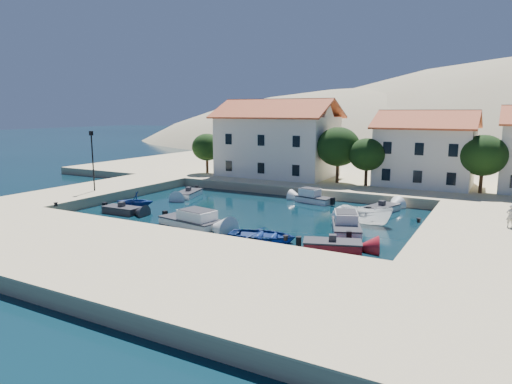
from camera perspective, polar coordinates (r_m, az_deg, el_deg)
ground at (r=33.40m, az=-9.49°, el=-6.13°), size 400.00×400.00×0.00m
quay_south at (r=29.02m, az=-16.94°, el=-7.91°), size 52.00×12.00×1.00m
quay_east at (r=36.13m, az=28.74°, el=-5.20°), size 11.00×20.00×1.00m
quay_west at (r=53.21m, az=-18.96°, el=0.08°), size 8.00×20.00×1.00m
quay_north at (r=66.17m, az=12.78°, el=2.25°), size 80.00×36.00×1.00m
hills at (r=152.21m, az=28.41°, el=-3.53°), size 254.00×176.00×99.00m
building_left at (r=59.20m, az=2.72°, el=6.88°), size 14.70×9.45×9.70m
building_mid at (r=54.79m, az=20.41°, el=5.25°), size 10.50×8.40×8.30m
trees at (r=53.03m, az=11.76°, el=5.11°), size 37.30×5.30×6.45m
lamppost at (r=50.24m, az=-19.77°, el=4.37°), size 0.35×0.25×6.22m
bollards at (r=34.64m, az=-1.92°, el=-3.44°), size 29.36×9.56×0.30m
motorboat_grey_sw at (r=43.62m, az=-16.43°, el=-2.17°), size 3.59×1.68×1.25m
cabin_cruiser_south at (r=37.67m, az=-8.17°, el=-3.48°), size 5.76×3.22×1.60m
rowboat_south at (r=33.23m, az=0.79°, el=-6.07°), size 5.53×4.45×1.02m
motorboat_red_se at (r=31.43m, az=9.53°, el=-6.61°), size 4.25×2.93×1.25m
cabin_cruiser_east at (r=36.20m, az=11.22°, el=-4.13°), size 3.75×5.44×1.60m
boat_east at (r=39.05m, az=13.55°, el=-3.89°), size 4.51×1.86×1.72m
motorboat_white_ne at (r=43.98m, az=15.45°, el=-2.03°), size 2.86×4.17×1.25m
rowboat_west at (r=45.29m, az=-14.86°, el=-2.03°), size 4.45×4.23×1.84m
motorboat_white_west at (r=50.50m, az=-8.43°, el=-0.23°), size 2.79×4.42×1.25m
cabin_cruiser_north at (r=47.02m, az=7.26°, el=-0.74°), size 4.08×2.42×1.60m
pedestrian at (r=37.55m, az=29.21°, el=-2.62°), size 0.71×0.60×1.64m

